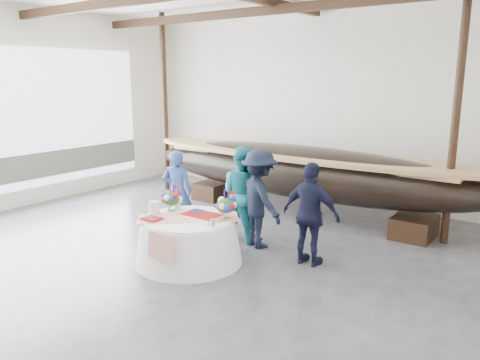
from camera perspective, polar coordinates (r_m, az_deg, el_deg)
The scene contains 11 objects.
floor at distance 7.43m, azimuth -13.47°, elevation -11.28°, with size 10.00×12.00×0.01m, color #3D3D42.
wall_back at distance 11.61m, azimuth 9.30°, elevation 8.89°, with size 10.00×0.02×4.50m, color silver.
pavilion_structure at distance 7.40m, azimuth -10.38°, elevation 20.47°, with size 9.80×11.76×4.50m.
open_bay at distance 11.58m, azimuth -26.24°, elevation 5.66°, with size 0.03×7.00×3.20m.
longboat_display at distance 10.08m, azimuth 7.47°, elevation 1.05°, with size 8.09×1.62×1.52m.
banquet_table at distance 7.66m, azimuth -6.26°, elevation -7.28°, with size 1.73×1.73×0.74m.
tabletop_items at distance 7.66m, azimuth -5.76°, elevation -3.17°, with size 1.56×1.47×0.40m.
guest_woman_blue at distance 9.14m, azimuth -7.65°, elevation -1.28°, with size 0.58×0.38×1.58m, color #2B478A.
guest_woman_teal at distance 8.52m, azimuth 0.33°, elevation -1.63°, with size 0.85×0.66×1.74m, color teal.
guest_man_left at distance 8.16m, azimuth 2.36°, elevation -2.29°, with size 1.13×0.65×1.74m, color black.
guest_man_right at distance 7.45m, azimuth 8.63°, elevation -4.18°, with size 0.98×0.41×1.67m, color black.
Camera 1 is at (5.28, -4.31, 2.96)m, focal length 35.00 mm.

